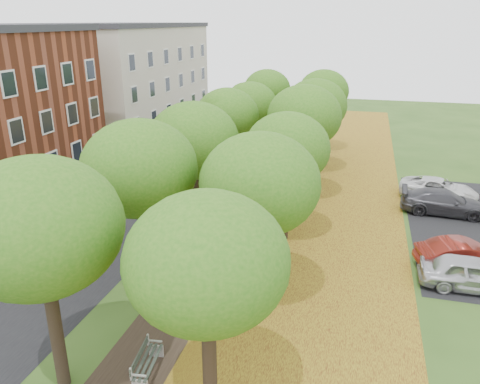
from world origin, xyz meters
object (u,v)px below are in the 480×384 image
Objects in this scene: bench at (146,362)px; car_red at (465,256)px; car_white at (439,189)px; car_grey at (444,202)px; car_silver at (472,273)px.

bench is 14.65m from car_red.
car_white is (10.90, 19.09, 0.21)m from bench.
car_silver is at bearing -177.18° from car_grey.
car_silver is 1.64m from car_red.
car_white is at bearing -36.91° from bench.
car_red reaches higher than car_white.
car_silver is 8.44m from car_grey.
car_red is at bearing -55.29° from bench.
car_red is (10.90, 9.78, 0.26)m from bench.
car_silver is at bearing 166.60° from car_red.
car_silver is at bearing -60.44° from bench.
bench is 0.43× the size of car_red.
car_grey is at bearing -40.51° from bench.
car_red is (0.00, 1.64, -0.02)m from car_silver.
car_white is at bearing -13.40° from car_red.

